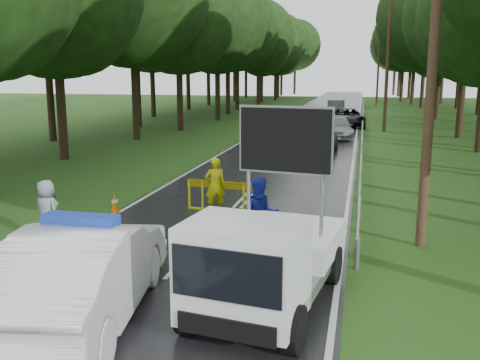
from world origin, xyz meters
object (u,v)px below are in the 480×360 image
(police_sedan, at_px, (84,272))
(queue_car_second, at_px, (338,128))
(barrier, at_px, (223,189))
(queue_car_third, at_px, (347,118))
(queue_car_fourth, at_px, (336,108))
(work_truck, at_px, (265,260))
(civilian, at_px, (261,216))
(queue_car_first, at_px, (322,139))
(officer, at_px, (215,186))

(police_sedan, relative_size, queue_car_second, 1.20)
(queue_car_second, bearing_deg, barrier, -101.76)
(police_sedan, bearing_deg, queue_car_third, -105.19)
(queue_car_second, bearing_deg, queue_car_fourth, 88.91)
(work_truck, distance_m, barrier, 6.88)
(civilian, relative_size, queue_car_first, 0.48)
(queue_car_first, bearing_deg, queue_car_third, 87.74)
(barrier, bearing_deg, queue_car_first, 87.57)
(police_sedan, xyz_separation_m, queue_car_third, (3.36, 33.79, -0.16))
(work_truck, distance_m, officer, 6.81)
(queue_car_third, distance_m, queue_car_fourth, 9.80)
(barrier, distance_m, queue_car_first, 13.30)
(officer, xyz_separation_m, queue_car_second, (2.69, 19.61, -0.19))
(queue_car_third, height_order, queue_car_fourth, queue_car_fourth)
(queue_car_second, relative_size, queue_car_fourth, 1.00)
(queue_car_second, bearing_deg, police_sedan, -100.75)
(barrier, distance_m, queue_car_third, 26.50)
(officer, bearing_deg, police_sedan, 62.15)
(work_truck, height_order, barrier, work_truck)
(police_sedan, height_order, queue_car_first, police_sedan)
(police_sedan, xyz_separation_m, queue_car_fourth, (2.00, 43.50, -0.11))
(queue_car_first, bearing_deg, officer, -97.51)
(work_truck, bearing_deg, barrier, 119.04)
(barrier, relative_size, queue_car_third, 0.46)
(civilian, bearing_deg, officer, 102.35)
(officer, bearing_deg, civilian, 95.43)
(barrier, xyz_separation_m, queue_car_third, (2.88, 26.34, -0.02))
(civilian, distance_m, queue_car_third, 29.86)
(civilian, relative_size, queue_car_third, 0.36)
(police_sedan, bearing_deg, queue_car_fourth, -102.15)
(queue_car_first, height_order, queue_car_third, queue_car_third)
(police_sedan, distance_m, queue_car_first, 20.75)
(queue_car_second, distance_m, queue_car_third, 6.89)
(barrier, bearing_deg, queue_car_fourth, 93.64)
(police_sedan, relative_size, civilian, 2.94)
(barrier, xyz_separation_m, queue_car_fourth, (1.53, 36.05, 0.02))
(police_sedan, xyz_separation_m, officer, (0.28, 7.30, -0.01))
(civilian, bearing_deg, work_truck, -96.51)
(officer, xyz_separation_m, queue_car_fourth, (1.72, 36.20, -0.10))
(barrier, relative_size, civilian, 1.25)
(police_sedan, distance_m, work_truck, 3.11)
(barrier, bearing_deg, police_sedan, -87.60)
(barrier, distance_m, queue_car_second, 19.62)
(barrier, bearing_deg, civilian, -56.42)
(officer, height_order, queue_car_fourth, officer)
(queue_car_fourth, bearing_deg, barrier, -95.25)
(queue_car_first, bearing_deg, police_sedan, -95.04)
(barrier, xyz_separation_m, queue_car_second, (2.50, 19.46, -0.07))
(civilian, bearing_deg, barrier, 98.79)
(work_truck, relative_size, queue_car_first, 1.21)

